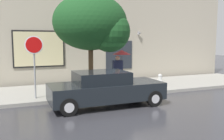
{
  "coord_description": "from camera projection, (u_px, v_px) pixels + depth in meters",
  "views": [
    {
      "loc": [
        -4.34,
        -9.23,
        2.62
      ],
      "look_at": [
        0.11,
        1.8,
        1.2
      ],
      "focal_mm": 39.78,
      "sensor_mm": 36.0,
      "label": 1
    }
  ],
  "objects": [
    {
      "name": "ground_plane",
      "position": [
        126.0,
        103.0,
        10.42
      ],
      "size": [
        60.0,
        60.0,
        0.0
      ],
      "primitive_type": "plane",
      "color": "#333338"
    },
    {
      "name": "sidewalk",
      "position": [
        102.0,
        89.0,
        13.17
      ],
      "size": [
        20.0,
        4.0,
        0.15
      ],
      "primitive_type": "cube",
      "color": "gray",
      "rests_on": "ground"
    },
    {
      "name": "building_facade",
      "position": [
        87.0,
        26.0,
        15.06
      ],
      "size": [
        20.0,
        0.67,
        7.0
      ],
      "color": "#B2A893",
      "rests_on": "ground"
    },
    {
      "name": "parked_car",
      "position": [
        105.0,
        89.0,
        9.95
      ],
      "size": [
        4.54,
        1.91,
        1.4
      ],
      "color": "black",
      "rests_on": "ground"
    },
    {
      "name": "fire_hydrant",
      "position": [
        160.0,
        81.0,
        13.04
      ],
      "size": [
        0.3,
        0.44,
        0.73
      ],
      "color": "white",
      "rests_on": "sidewalk"
    },
    {
      "name": "pedestrian_with_umbrella",
      "position": [
        120.0,
        59.0,
        12.66
      ],
      "size": [
        0.94,
        0.94,
        1.98
      ],
      "color": "black",
      "rests_on": "sidewalk"
    },
    {
      "name": "street_tree",
      "position": [
        94.0,
        24.0,
        11.1
      ],
      "size": [
        3.37,
        2.86,
        4.55
      ],
      "color": "#4C3823",
      "rests_on": "sidewalk"
    },
    {
      "name": "stop_sign",
      "position": [
        34.0,
        55.0,
        10.4
      ],
      "size": [
        0.76,
        0.1,
        2.67
      ],
      "color": "gray",
      "rests_on": "sidewalk"
    }
  ]
}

